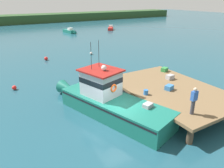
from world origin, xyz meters
The scene contains 14 objects.
ground_plane centered at (0.00, 0.00, 0.00)m, with size 200.00×200.00×0.00m, color #1E4C5B.
dock centered at (4.80, 0.00, 1.07)m, with size 6.00×9.00×1.20m.
main_fishing_boat centered at (0.03, 1.02, 1.01)m, with size 4.85×9.89×4.80m.
crate_stack_mid_dock centered at (7.07, 3.14, 1.37)m, with size 0.60×0.44×0.34m, color #2D8442.
crate_single_far centered at (6.05, 1.44, 1.38)m, with size 0.60×0.44×0.36m, color #9E9EA3.
crate_stack_near_edge centered at (4.44, -0.12, 1.37)m, with size 0.60×0.44×0.34m, color #3370B2.
bait_bucket centered at (2.46, 0.07, 1.37)m, with size 0.32×0.32×0.34m, color #2866B2.
deckhand_by_the_boat centered at (3.06, -3.34, 2.06)m, with size 0.36×0.22×1.63m.
moored_boat_far_left centered at (10.25, 36.18, 0.39)m, with size 1.77×4.50×1.12m.
moored_boat_off_the_point centered at (20.60, 35.94, 0.36)m, with size 3.03×3.87×1.05m.
mooring_buoy_outer centered at (-4.92, 8.61, 0.19)m, with size 0.38×0.38×0.38m, color red.
mooring_buoy_inshore centered at (-0.11, 16.54, 0.23)m, with size 0.45×0.45×0.45m, color red.
mooring_buoy_channel_marker centered at (6.00, 16.24, 0.20)m, with size 0.39×0.39×0.39m, color silver.
far_shoreline centered at (0.00, 62.00, 1.20)m, with size 120.00×8.00×2.40m, color #284723.
Camera 1 is at (-6.37, -10.34, 7.42)m, focal length 34.68 mm.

